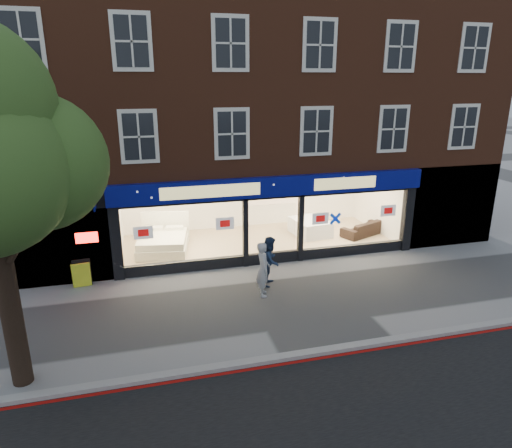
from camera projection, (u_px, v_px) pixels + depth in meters
name	position (u px, v px, depth m)	size (l,w,h in m)	color
ground	(301.00, 299.00, 14.19)	(120.00, 120.00, 0.00)	gray
kerb_line	(345.00, 354.00, 11.33)	(60.00, 0.10, 0.01)	#8C0A07
kerb_stone	(341.00, 348.00, 11.50)	(60.00, 0.25, 0.12)	gray
showroom_floor	(258.00, 242.00, 19.01)	(11.00, 4.50, 0.10)	tan
building	(247.00, 75.00, 18.54)	(19.00, 8.26, 10.30)	brown
display_bed	(163.00, 242.00, 17.85)	(2.25, 2.57, 1.30)	silver
bedside_table	(148.00, 248.00, 17.41)	(0.45, 0.45, 0.55)	brown
mattress_stack	(310.00, 227.00, 19.69)	(1.57, 1.87, 0.67)	white
sofa	(363.00, 228.00, 19.66)	(2.08, 0.81, 0.61)	black
a_board	(82.00, 274.00, 14.92)	(0.59, 0.38, 0.90)	yellow
pedestrian_grey	(263.00, 269.00, 14.21)	(0.64, 0.42, 1.77)	#A7A9AF
pedestrian_blue	(270.00, 261.00, 15.00)	(0.81, 0.63, 1.66)	#1A2A49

